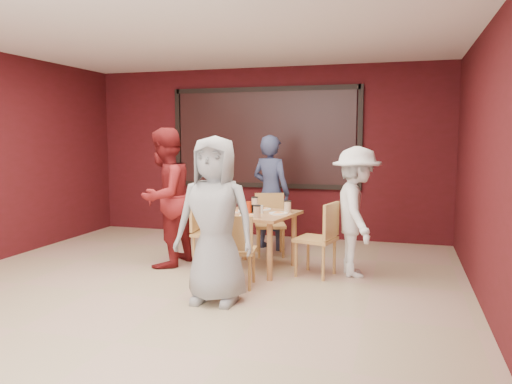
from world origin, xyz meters
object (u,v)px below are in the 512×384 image
(chair_left, at_px, (205,228))
(chair_right, at_px, (322,235))
(diner_back, at_px, (271,192))
(chair_back, at_px, (270,220))
(diner_front, at_px, (215,220))
(dining_table, at_px, (256,219))
(chair_front, at_px, (236,247))
(diner_left, at_px, (165,197))
(diner_right, at_px, (356,212))

(chair_left, distance_m, chair_right, 1.52)
(chair_left, height_order, diner_back, diner_back)
(chair_back, height_order, diner_front, diner_front)
(dining_table, relative_size, chair_front, 1.29)
(chair_left, distance_m, diner_back, 1.38)
(chair_right, height_order, diner_left, diner_left)
(chair_front, height_order, chair_back, chair_back)
(chair_front, relative_size, diner_front, 0.49)
(chair_right, xyz_separation_m, diner_left, (-2.02, -0.06, 0.39))
(diner_back, bearing_deg, dining_table, 115.00)
(chair_back, bearing_deg, diner_left, -138.87)
(diner_left, bearing_deg, diner_front, 50.50)
(diner_left, height_order, diner_right, diner_left)
(diner_right, bearing_deg, diner_front, 122.23)
(chair_front, relative_size, chair_right, 0.92)
(diner_front, bearing_deg, chair_right, 53.31)
(chair_left, bearing_deg, diner_back, 65.19)
(dining_table, distance_m, chair_left, 0.70)
(diner_right, bearing_deg, chair_back, 43.55)
(diner_front, bearing_deg, diner_right, 46.71)
(chair_left, height_order, chair_right, chair_right)
(diner_front, xyz_separation_m, diner_back, (-0.08, 2.50, 0.01))
(diner_back, bearing_deg, diner_right, 159.80)
(chair_front, bearing_deg, diner_front, -96.54)
(diner_right, bearing_deg, chair_right, 97.88)
(chair_left, bearing_deg, chair_back, 53.79)
(chair_back, distance_m, diner_back, 0.50)
(chair_back, bearing_deg, diner_front, -89.93)
(diner_front, bearing_deg, chair_back, 89.26)
(chair_front, relative_size, diner_left, 0.46)
(chair_left, bearing_deg, diner_right, 3.00)
(diner_front, relative_size, diner_left, 0.94)
(chair_back, distance_m, chair_right, 1.29)
(chair_right, xyz_separation_m, diner_back, (-0.96, 1.28, 0.34))
(chair_back, bearing_deg, diner_back, 102.63)
(dining_table, bearing_deg, chair_left, -178.57)
(dining_table, xyz_separation_m, diner_front, (-0.04, -1.30, 0.20))
(chair_right, bearing_deg, diner_left, -178.32)
(diner_left, relative_size, diner_right, 1.14)
(chair_right, bearing_deg, chair_left, 177.55)
(diner_back, height_order, diner_left, diner_left)
(dining_table, bearing_deg, diner_front, -91.78)
(dining_table, relative_size, chair_right, 1.19)
(chair_right, relative_size, diner_back, 0.53)
(chair_back, height_order, diner_left, diner_left)
(diner_right, bearing_deg, chair_left, 77.71)
(diner_left, bearing_deg, chair_back, 137.15)
(chair_left, bearing_deg, diner_left, -166.06)
(chair_front, bearing_deg, chair_back, 92.02)
(diner_right, bearing_deg, dining_table, 78.58)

